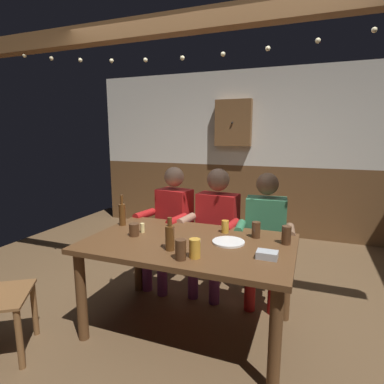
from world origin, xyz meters
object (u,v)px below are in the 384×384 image
(bottle_0, at_px, (122,214))
(pint_glass_3, at_px, (134,230))
(dining_table, at_px, (189,254))
(pint_glass_4, at_px, (256,230))
(table_candle, at_px, (142,228))
(wall_dart_cabinet, at_px, (233,123))
(person_1, at_px, (215,224))
(person_2, at_px, (265,231))
(plate_0, at_px, (228,242))
(person_0, at_px, (170,221))
(pint_glass_5, at_px, (225,227))
(condiment_caddy, at_px, (267,255))
(pint_glass_2, at_px, (195,248))
(bottle_1, at_px, (170,237))
(pint_glass_0, at_px, (181,250))
(pint_glass_1, at_px, (286,235))

(bottle_0, relative_size, pint_glass_3, 2.72)
(dining_table, relative_size, pint_glass_4, 12.30)
(table_candle, height_order, wall_dart_cabinet, wall_dart_cabinet)
(person_1, bearing_deg, bottle_0, 43.03)
(person_2, distance_m, plate_0, 0.69)
(pint_glass_4, bearing_deg, person_2, 88.35)
(person_0, distance_m, pint_glass_5, 0.83)
(person_2, bearing_deg, condiment_caddy, 92.90)
(person_2, xyz_separation_m, pint_glass_2, (-0.33, -1.02, 0.15))
(bottle_0, xyz_separation_m, pint_glass_5, (0.93, 0.12, -0.06))
(person_1, distance_m, pint_glass_4, 0.68)
(plate_0, relative_size, pint_glass_4, 1.91)
(bottle_1, relative_size, pint_glass_0, 1.74)
(dining_table, distance_m, condiment_caddy, 0.65)
(pint_glass_4, xyz_separation_m, pint_glass_5, (-0.27, 0.04, -0.01))
(pint_glass_1, bearing_deg, pint_glass_3, -168.30)
(pint_glass_5, bearing_deg, bottle_1, -116.36)
(plate_0, bearing_deg, person_0, 140.64)
(pint_glass_1, bearing_deg, plate_0, -162.46)
(person_0, relative_size, pint_glass_1, 8.78)
(dining_table, xyz_separation_m, bottle_1, (-0.06, -0.23, 0.20))
(pint_glass_3, bearing_deg, dining_table, 5.57)
(bottle_1, distance_m, pint_glass_3, 0.45)
(bottle_0, height_order, bottle_1, bottle_0)
(dining_table, xyz_separation_m, person_2, (0.49, 0.73, 0.02))
(person_0, relative_size, wall_dart_cabinet, 1.77)
(person_2, distance_m, pint_glass_1, 0.59)
(table_candle, xyz_separation_m, pint_glass_1, (1.16, 0.14, 0.03))
(table_candle, bearing_deg, pint_glass_4, 12.79)
(plate_0, xyz_separation_m, pint_glass_1, (0.41, 0.13, 0.06))
(wall_dart_cabinet, bearing_deg, pint_glass_2, -80.92)
(dining_table, distance_m, table_candle, 0.47)
(person_1, relative_size, pint_glass_1, 8.80)
(condiment_caddy, xyz_separation_m, pint_glass_4, (-0.14, 0.40, 0.04))
(person_1, relative_size, bottle_0, 4.40)
(bottle_1, bearing_deg, wall_dart_cabinet, 95.06)
(person_0, distance_m, pint_glass_4, 1.08)
(table_candle, height_order, pint_glass_3, pint_glass_3)
(person_2, relative_size, pint_glass_5, 11.52)
(bottle_0, relative_size, pint_glass_5, 2.67)
(pint_glass_2, relative_size, pint_glass_3, 1.27)
(plate_0, distance_m, pint_glass_4, 0.27)
(person_2, bearing_deg, plate_0, 68.39)
(person_1, bearing_deg, pint_glass_4, 141.95)
(person_1, bearing_deg, table_candle, 62.36)
(condiment_caddy, relative_size, wall_dart_cabinet, 0.20)
(plate_0, distance_m, bottle_1, 0.47)
(pint_glass_3, bearing_deg, plate_0, 8.42)
(person_0, xyz_separation_m, pint_glass_1, (1.21, -0.52, 0.15))
(condiment_caddy, xyz_separation_m, plate_0, (-0.32, 0.20, -0.02))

